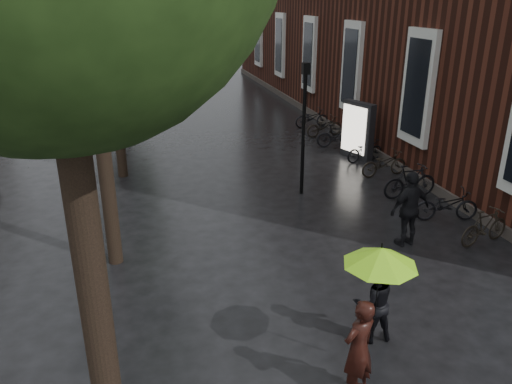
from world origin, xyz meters
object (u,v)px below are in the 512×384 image
object	(u,v)px
person_burgundy	(359,349)
pedestrian_walking	(410,209)
parked_bicycles	(371,156)
person_black	(373,302)
lamp_post	(304,117)
ad_lightbox	(357,130)

from	to	relation	value
person_burgundy	pedestrian_walking	xyz separation A→B (m)	(3.32, 4.24, 0.12)
pedestrian_walking	parked_bicycles	bearing A→B (deg)	-118.42
pedestrian_walking	parked_bicycles	xyz separation A→B (m)	(1.79, 5.57, -0.49)
pedestrian_walking	person_black	bearing A→B (deg)	40.54
person_black	pedestrian_walking	size ratio (longest dim) A/B	0.80
person_burgundy	lamp_post	size ratio (longest dim) A/B	0.42
lamp_post	person_burgundy	bearing A→B (deg)	-103.49
pedestrian_walking	person_burgundy	bearing A→B (deg)	41.35
person_burgundy	lamp_post	xyz separation A→B (m)	(1.94, 8.10, 1.58)
person_black	lamp_post	xyz separation A→B (m)	(1.12, 6.96, 1.65)
person_burgundy	person_black	distance (m)	1.41
pedestrian_walking	lamp_post	size ratio (longest dim) A/B	0.48
pedestrian_walking	ad_lightbox	bearing A→B (deg)	-115.43
person_burgundy	parked_bicycles	distance (m)	11.07
person_black	lamp_post	world-z (taller)	lamp_post
person_black	pedestrian_walking	xyz separation A→B (m)	(2.50, 3.10, 0.19)
parked_bicycles	lamp_post	distance (m)	4.10
pedestrian_walking	lamp_post	xyz separation A→B (m)	(-1.38, 3.86, 1.46)
lamp_post	parked_bicycles	bearing A→B (deg)	28.36
pedestrian_walking	lamp_post	world-z (taller)	lamp_post
person_burgundy	person_black	world-z (taller)	person_burgundy
person_burgundy	parked_bicycles	world-z (taller)	person_burgundy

